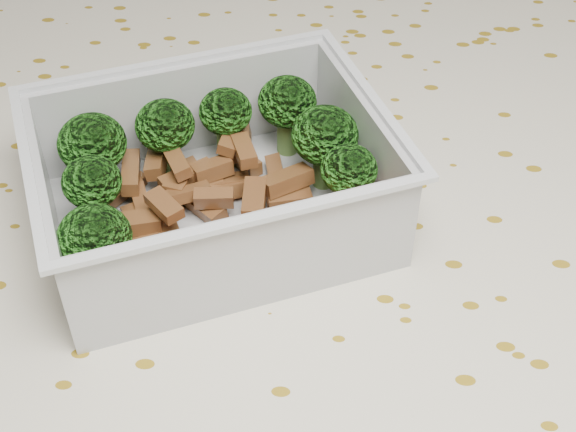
{
  "coord_description": "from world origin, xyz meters",
  "views": [
    {
      "loc": [
        0.01,
        -0.31,
        1.07
      ],
      "look_at": [
        -0.01,
        0.0,
        0.78
      ],
      "focal_mm": 50.0,
      "sensor_mm": 36.0,
      "label": 1
    }
  ],
  "objects": [
    {
      "name": "tablecloth",
      "position": [
        0.0,
        0.0,
        0.72
      ],
      "size": [
        1.46,
        0.96,
        0.19
      ],
      "color": "beige",
      "rests_on": "dining_table"
    },
    {
      "name": "dining_table",
      "position": [
        0.0,
        0.0,
        0.67
      ],
      "size": [
        1.4,
        0.9,
        0.75
      ],
      "color": "brown",
      "rests_on": "ground"
    },
    {
      "name": "meat_pile",
      "position": [
        -0.06,
        0.03,
        0.77
      ],
      "size": [
        0.12,
        0.1,
        0.03
      ],
      "color": "brown",
      "rests_on": "lunch_container"
    },
    {
      "name": "sausage",
      "position": [
        -0.03,
        -0.02,
        0.78
      ],
      "size": [
        0.15,
        0.07,
        0.02
      ],
      "color": "#D24929",
      "rests_on": "lunch_container"
    },
    {
      "name": "broccoli_florets",
      "position": [
        -0.06,
        0.04,
        0.79
      ],
      "size": [
        0.18,
        0.15,
        0.05
      ],
      "color": "#608C3F",
      "rests_on": "lunch_container"
    },
    {
      "name": "lunch_container",
      "position": [
        -0.05,
        0.02,
        0.78
      ],
      "size": [
        0.23,
        0.21,
        0.07
      ],
      "color": "silver",
      "rests_on": "tablecloth"
    }
  ]
}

